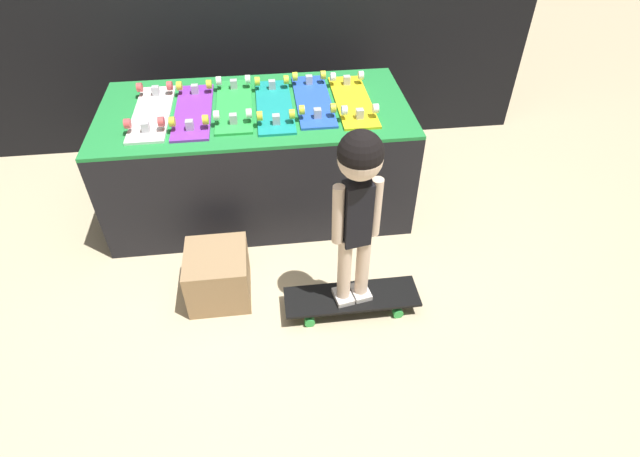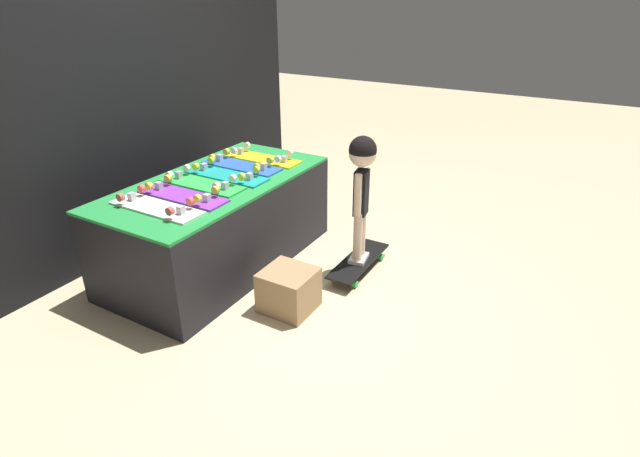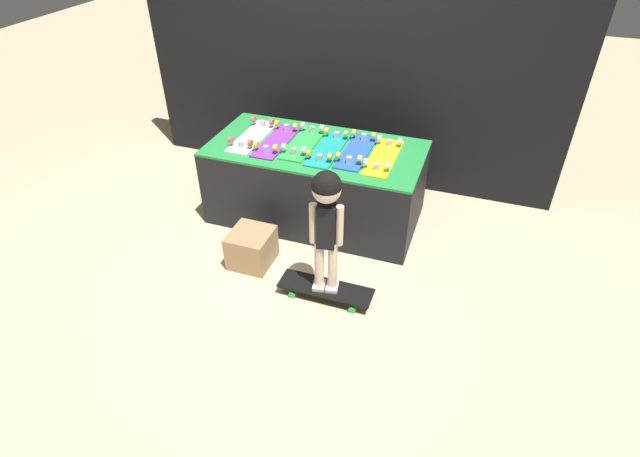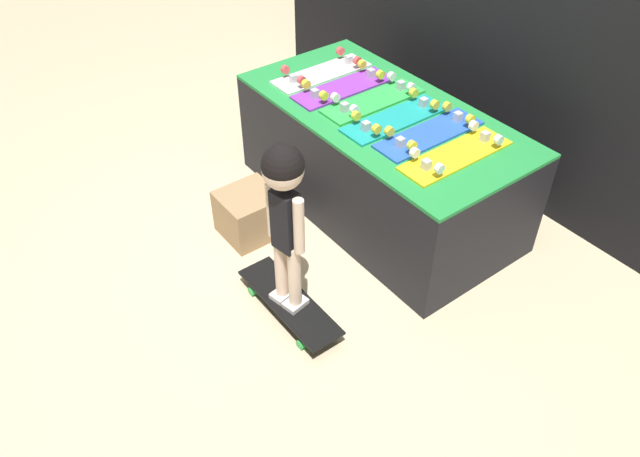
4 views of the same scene
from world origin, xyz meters
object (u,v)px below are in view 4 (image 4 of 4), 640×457
(skateboard_green_on_rack, at_px, (373,99))
(skateboard_yellow_on_rack, at_px, (456,154))
(skateboard_white_on_rack, at_px, (322,72))
(skateboard_teal_on_rack, at_px, (395,118))
(skateboard_blue_on_rack, at_px, (429,133))
(storage_box, at_px, (249,214))
(skateboard_purple_on_rack, at_px, (343,86))
(skateboard_on_floor, at_px, (289,303))
(child, at_px, (284,200))

(skateboard_green_on_rack, bearing_deg, skateboard_yellow_on_rack, -2.40)
(skateboard_white_on_rack, bearing_deg, skateboard_teal_on_rack, -0.24)
(skateboard_teal_on_rack, relative_size, skateboard_blue_on_rack, 1.00)
(skateboard_yellow_on_rack, distance_m, storage_box, 1.27)
(storage_box, bearing_deg, skateboard_purple_on_rack, 96.58)
(skateboard_on_floor, xyz_separation_m, storage_box, (-0.68, 0.19, 0.07))
(skateboard_green_on_rack, relative_size, child, 0.68)
(skateboard_yellow_on_rack, xyz_separation_m, child, (-0.15, -0.97, 0.06))
(skateboard_white_on_rack, xyz_separation_m, skateboard_yellow_on_rack, (1.15, 0.00, 0.00))
(skateboard_white_on_rack, height_order, storage_box, skateboard_white_on_rack)
(skateboard_purple_on_rack, height_order, child, child)
(skateboard_teal_on_rack, xyz_separation_m, storage_box, (-0.37, -0.78, -0.56))
(skateboard_green_on_rack, bearing_deg, skateboard_blue_on_rack, 0.64)
(skateboard_blue_on_rack, height_order, skateboard_on_floor, skateboard_blue_on_rack)
(child, relative_size, storage_box, 2.89)
(skateboard_on_floor, relative_size, storage_box, 2.09)
(skateboard_white_on_rack, height_order, skateboard_purple_on_rack, same)
(skateboard_green_on_rack, bearing_deg, skateboard_white_on_rack, -175.98)
(skateboard_white_on_rack, distance_m, child, 1.39)
(skateboard_white_on_rack, relative_size, skateboard_on_floor, 0.95)
(skateboard_teal_on_rack, height_order, skateboard_blue_on_rack, same)
(skateboard_teal_on_rack, bearing_deg, skateboard_blue_on_rack, 9.94)
(skateboard_blue_on_rack, distance_m, skateboard_on_floor, 1.19)
(skateboard_yellow_on_rack, height_order, skateboard_on_floor, skateboard_yellow_on_rack)
(skateboard_teal_on_rack, bearing_deg, skateboard_green_on_rack, 171.30)
(skateboard_teal_on_rack, distance_m, child, 1.01)
(skateboard_yellow_on_rack, bearing_deg, skateboard_white_on_rack, -179.83)
(skateboard_yellow_on_rack, height_order, child, child)
(skateboard_yellow_on_rack, bearing_deg, skateboard_on_floor, -98.75)
(skateboard_green_on_rack, distance_m, storage_box, 1.00)
(child, bearing_deg, skateboard_blue_on_rack, 84.36)
(skateboard_yellow_on_rack, bearing_deg, storage_box, -136.57)
(skateboard_blue_on_rack, bearing_deg, skateboard_teal_on_rack, -170.06)
(skateboard_on_floor, xyz_separation_m, child, (-0.00, -0.00, 0.69))
(skateboard_blue_on_rack, height_order, skateboard_yellow_on_rack, same)
(storage_box, bearing_deg, skateboard_green_on_rack, 80.22)
(skateboard_green_on_rack, xyz_separation_m, storage_box, (-0.14, -0.81, -0.56))
(skateboard_purple_on_rack, xyz_separation_m, skateboard_green_on_rack, (0.23, 0.04, 0.00))
(skateboard_on_floor, bearing_deg, skateboard_green_on_rack, 118.36)
(skateboard_yellow_on_rack, relative_size, skateboard_on_floor, 0.95)
(skateboard_purple_on_rack, height_order, skateboard_green_on_rack, same)
(storage_box, bearing_deg, skateboard_yellow_on_rack, 43.43)
(skateboard_white_on_rack, relative_size, child, 0.68)
(skateboard_teal_on_rack, bearing_deg, skateboard_yellow_on_rack, 0.79)
(skateboard_green_on_rack, height_order, skateboard_on_floor, skateboard_green_on_rack)
(skateboard_yellow_on_rack, bearing_deg, skateboard_teal_on_rack, -179.21)
(skateboard_purple_on_rack, height_order, skateboard_teal_on_rack, same)
(skateboard_purple_on_rack, relative_size, skateboard_teal_on_rack, 1.00)
(skateboard_purple_on_rack, distance_m, skateboard_on_floor, 1.38)
(skateboard_green_on_rack, relative_size, storage_box, 1.98)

